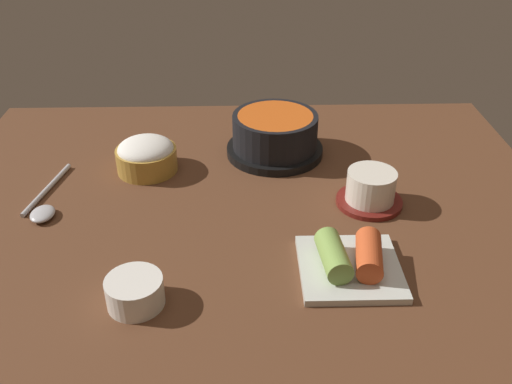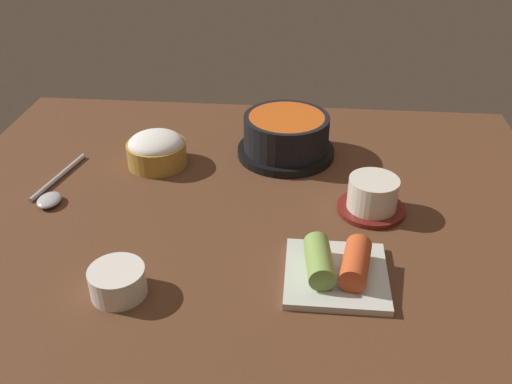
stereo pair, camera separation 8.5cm
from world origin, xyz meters
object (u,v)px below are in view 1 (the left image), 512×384
Objects in this scene: kimchi_plate at (350,261)px; rice_bowl at (146,155)px; tea_cup_with_saucer at (370,189)px; stone_pot at (274,135)px; spoon at (43,205)px; side_bowl_near at (134,291)px.

rice_bowl is at bearing 137.64° from kimchi_plate.
rice_bowl is 1.00× the size of tea_cup_with_saucer.
tea_cup_with_saucer is 0.78× the size of kimchi_plate.
rice_bowl reaches higher than kimchi_plate.
stone_pot is 0.98× the size of spoon.
kimchi_plate is (8.16, -33.30, -2.18)cm from stone_pot.
rice_bowl reaches higher than spoon.
side_bowl_near is (3.15, -33.22, -0.93)cm from rice_bowl.
stone_pot is 1.31× the size of kimchi_plate.
kimchi_plate is at bearing 11.17° from side_bowl_near.
stone_pot reaches higher than rice_bowl.
stone_pot is 1.68× the size of tea_cup_with_saucer.
tea_cup_with_saucer is at bearing -17.67° from rice_bowl.
stone_pot reaches higher than tea_cup_with_saucer.
rice_bowl is at bearing 95.42° from side_bowl_near.
stone_pot is 43.25cm from side_bowl_near.
stone_pot is 2.46× the size of side_bowl_near.
rice_bowl is 0.78× the size of kimchi_plate.
spoon is at bearing -140.78° from rice_bowl.
stone_pot reaches higher than spoon.
tea_cup_with_saucer is 17.28cm from kimchi_plate.
rice_bowl is 38.11cm from tea_cup_with_saucer.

